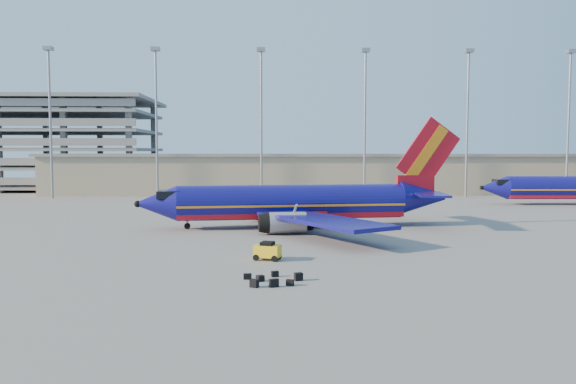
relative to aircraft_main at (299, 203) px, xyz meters
name	(u,v)px	position (x,y,z in m)	size (l,w,h in m)	color
ground	(300,231)	(-0.09, -3.59, -2.81)	(220.00, 220.00, 0.00)	slate
terminal_building	(332,173)	(9.91, 54.41, 1.51)	(122.00, 16.00, 8.50)	gray
parking_garage	(25,140)	(-62.09, 70.46, 8.92)	(62.00, 32.00, 21.40)	slate
light_mast_row	(313,107)	(4.91, 42.41, 14.75)	(101.60, 1.60, 28.65)	gray
aircraft_main	(299,203)	(0.00, 0.00, 0.00)	(38.78, 37.13, 13.15)	navy
baggage_tug	(267,250)	(-3.68, -20.28, -2.02)	(2.41, 1.89, 1.52)	yellow
luggage_pile	(272,279)	(-3.31, -28.36, -2.57)	(4.16, 3.61, 0.55)	black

